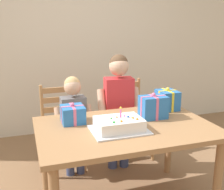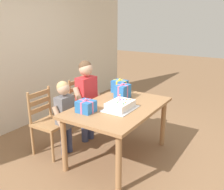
# 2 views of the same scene
# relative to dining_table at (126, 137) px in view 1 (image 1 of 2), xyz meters

# --- Properties ---
(back_wall) EXTENTS (6.40, 0.11, 2.60)m
(back_wall) POSITION_rel_dining_table_xyz_m (-0.01, 2.00, 0.65)
(back_wall) COLOR beige
(back_wall) RESTS_ON ground
(dining_table) EXTENTS (1.45, 0.95, 0.75)m
(dining_table) POSITION_rel_dining_table_xyz_m (0.00, 0.00, 0.00)
(dining_table) COLOR #9E7047
(dining_table) RESTS_ON ground
(birthday_cake) EXTENTS (0.44, 0.34, 0.19)m
(birthday_cake) POSITION_rel_dining_table_xyz_m (-0.09, -0.08, 0.14)
(birthday_cake) COLOR silver
(birthday_cake) RESTS_ON dining_table
(gift_box_red_large) EXTENTS (0.20, 0.21, 0.18)m
(gift_box_red_large) POSITION_rel_dining_table_xyz_m (-0.40, 0.23, 0.17)
(gift_box_red_large) COLOR #286BB7
(gift_box_red_large) RESTS_ON dining_table
(gift_box_beside_cake) EXTENTS (0.24, 0.17, 0.24)m
(gift_box_beside_cake) POSITION_rel_dining_table_xyz_m (0.30, 0.12, 0.20)
(gift_box_beside_cake) COLOR #286BB7
(gift_box_beside_cake) RESTS_ON dining_table
(gift_box_corner_small) EXTENTS (0.19, 0.22, 0.22)m
(gift_box_corner_small) POSITION_rel_dining_table_xyz_m (0.55, 0.31, 0.19)
(gift_box_corner_small) COLOR #286BB7
(gift_box_corner_small) RESTS_ON dining_table
(chair_left) EXTENTS (0.43, 0.43, 0.92)m
(chair_left) POSITION_rel_dining_table_xyz_m (-0.41, 0.90, -0.19)
(chair_left) COLOR #A87A4C
(chair_left) RESTS_ON ground
(chair_right) EXTENTS (0.46, 0.46, 0.92)m
(chair_right) POSITION_rel_dining_table_xyz_m (0.40, 0.90, -0.19)
(chair_right) COLOR #A87A4C
(chair_right) RESTS_ON ground
(child_older) EXTENTS (0.48, 0.28, 1.27)m
(child_older) POSITION_rel_dining_table_xyz_m (0.17, 0.66, 0.12)
(child_older) COLOR #38426B
(child_older) RESTS_ON ground
(child_younger) EXTENTS (0.38, 0.22, 1.07)m
(child_younger) POSITION_rel_dining_table_xyz_m (-0.32, 0.67, -0.01)
(child_younger) COLOR #38426B
(child_younger) RESTS_ON ground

